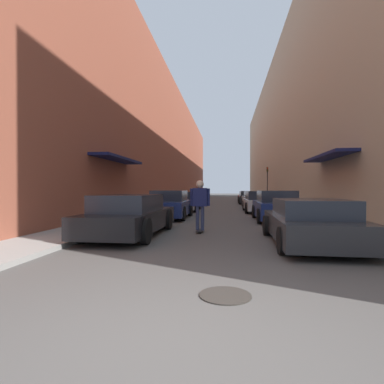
% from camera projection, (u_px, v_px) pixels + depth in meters
% --- Properties ---
extents(ground, '(144.61, 144.61, 0.00)m').
position_uv_depth(ground, '(224.00, 204.00, 28.72)').
color(ground, '#4C4947').
extents(curb_strip_left, '(1.80, 65.73, 0.12)m').
position_uv_depth(curb_strip_left, '(187.00, 201.00, 35.77)').
color(curb_strip_left, gray).
rests_on(curb_strip_left, ground).
extents(curb_strip_right, '(1.80, 65.73, 0.12)m').
position_uv_depth(curb_strip_right, '(263.00, 201.00, 34.71)').
color(curb_strip_right, gray).
rests_on(curb_strip_right, ground).
extents(building_row_left, '(4.90, 65.73, 13.10)m').
position_uv_depth(building_row_left, '(164.00, 147.00, 36.06)').
color(building_row_left, brown).
rests_on(building_row_left, ground).
extents(building_row_right, '(4.90, 65.73, 15.89)m').
position_uv_depth(building_row_right, '(288.00, 133.00, 34.29)').
color(building_row_right, tan).
rests_on(building_row_right, ground).
extents(parked_car_left_0, '(1.93, 4.76, 1.26)m').
position_uv_depth(parked_car_left_0, '(130.00, 216.00, 9.22)').
color(parked_car_left_0, black).
rests_on(parked_car_left_0, ground).
extents(parked_car_left_1, '(1.85, 4.28, 1.37)m').
position_uv_depth(parked_car_left_1, '(170.00, 205.00, 14.79)').
color(parked_car_left_1, navy).
rests_on(parked_car_left_1, ground).
extents(parked_car_left_2, '(1.88, 4.19, 1.26)m').
position_uv_depth(parked_car_left_2, '(184.00, 202.00, 19.78)').
color(parked_car_left_2, '#B7B7BC').
rests_on(parked_car_left_2, ground).
extents(parked_car_right_0, '(2.02, 4.48, 1.18)m').
position_uv_depth(parked_car_right_0, '(310.00, 222.00, 7.73)').
color(parked_car_right_0, '#232326').
rests_on(parked_car_right_0, ground).
extents(parked_car_right_1, '(1.85, 4.10, 1.37)m').
position_uv_depth(parked_car_right_1, '(276.00, 206.00, 13.47)').
color(parked_car_right_1, navy).
rests_on(parked_car_right_1, ground).
extents(parked_car_right_2, '(1.95, 4.26, 1.32)m').
position_uv_depth(parked_car_right_2, '(260.00, 202.00, 18.66)').
color(parked_car_right_2, silver).
rests_on(parked_car_right_2, ground).
extents(parked_car_right_3, '(1.97, 4.23, 1.27)m').
position_uv_depth(parked_car_right_3, '(255.00, 199.00, 23.47)').
color(parked_car_right_3, '#B7B7BC').
rests_on(parked_car_right_3, ground).
extents(parked_car_right_4, '(2.08, 4.09, 1.26)m').
position_uv_depth(parked_car_right_4, '(249.00, 198.00, 29.04)').
color(parked_car_right_4, '#232326').
rests_on(parked_car_right_4, ground).
extents(parked_car_right_5, '(1.99, 4.14, 1.19)m').
position_uv_depth(parked_car_right_5, '(247.00, 197.00, 33.88)').
color(parked_car_right_5, maroon).
rests_on(parked_car_right_5, ground).
extents(skateboarder, '(0.66, 0.78, 1.73)m').
position_uv_depth(skateboarder, '(200.00, 200.00, 9.91)').
color(skateboarder, black).
rests_on(skateboarder, ground).
extents(manhole_cover, '(0.70, 0.70, 0.02)m').
position_uv_depth(manhole_cover, '(225.00, 295.00, 4.01)').
color(manhole_cover, '#332D28').
rests_on(manhole_cover, ground).
extents(traffic_light, '(0.16, 0.22, 3.48)m').
position_uv_depth(traffic_light, '(267.00, 181.00, 29.38)').
color(traffic_light, '#2D2D2D').
rests_on(traffic_light, curb_strip_right).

